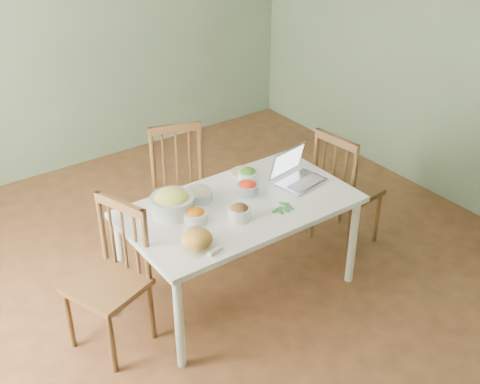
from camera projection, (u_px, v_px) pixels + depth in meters
floor at (214, 284)px, 4.69m from camera, size 5.00×5.00×0.00m
wall_back at (65, 35)px, 5.76m from camera, size 5.00×0.00×2.70m
wall_right at (451, 54)px, 5.27m from camera, size 0.00×5.00×2.70m
dining_table at (240, 249)px, 4.44m from camera, size 1.63×0.92×0.76m
chair_far at (184, 193)px, 4.86m from camera, size 0.57×0.55×1.03m
chair_left at (106, 282)px, 3.90m from camera, size 0.56×0.58×1.03m
chair_right at (348, 187)px, 4.95m from camera, size 0.48×0.50×1.03m
bread_boule at (197, 239)px, 3.77m from camera, size 0.23×0.23×0.13m
butter_stick at (215, 251)px, 3.75m from camera, size 0.11×0.05×0.03m
bowl_squash at (172, 202)px, 4.11m from camera, size 0.39×0.39×0.17m
bowl_carrot at (196, 215)px, 4.04m from camera, size 0.19×0.19×0.09m
bowl_onion at (198, 194)px, 4.27m from camera, size 0.23×0.23×0.10m
bowl_mushroom at (239, 212)px, 4.06m from camera, size 0.19×0.19×0.10m
bowl_redpep at (248, 188)px, 4.35m from camera, size 0.20×0.20×0.09m
bowl_broccoli at (248, 174)px, 4.52m from camera, size 0.19×0.19×0.09m
flatbread at (244, 172)px, 4.63m from camera, size 0.24×0.24×0.02m
basil_bunch at (281, 208)px, 4.19m from camera, size 0.19×0.19×0.02m
laptop at (302, 169)px, 4.45m from camera, size 0.39×0.35×0.24m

